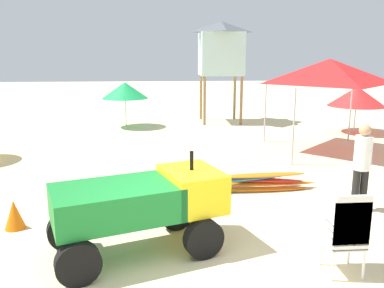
{
  "coord_description": "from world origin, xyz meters",
  "views": [
    {
      "loc": [
        -0.46,
        -5.05,
        2.96
      ],
      "look_at": [
        0.16,
        2.89,
        1.18
      ],
      "focal_mm": 37.96,
      "sensor_mm": 36.0,
      "label": 1
    }
  ],
  "objects_px": {
    "surfboard_pile": "(258,181)",
    "beach_umbrella_far": "(357,96)",
    "popup_canopy": "(329,71)",
    "utility_cart": "(142,203)",
    "lifeguard_tower": "(221,49)",
    "traffic_cone_near": "(14,215)",
    "beach_umbrella_left": "(125,90)",
    "stacked_plastic_chairs": "(347,228)",
    "lifeguard_near_left": "(362,162)"
  },
  "relations": [
    {
      "from": "surfboard_pile",
      "to": "traffic_cone_near",
      "type": "xyz_separation_m",
      "value": [
        -4.68,
        -1.69,
        0.06
      ]
    },
    {
      "from": "surfboard_pile",
      "to": "lifeguard_near_left",
      "type": "relative_size",
      "value": 1.52
    },
    {
      "from": "lifeguard_near_left",
      "to": "beach_umbrella_far",
      "type": "xyz_separation_m",
      "value": [
        3.62,
        7.67,
        0.42
      ]
    },
    {
      "from": "lifeguard_near_left",
      "to": "beach_umbrella_left",
      "type": "bearing_deg",
      "value": 118.47
    },
    {
      "from": "utility_cart",
      "to": "traffic_cone_near",
      "type": "distance_m",
      "value": 2.52
    },
    {
      "from": "popup_canopy",
      "to": "traffic_cone_near",
      "type": "xyz_separation_m",
      "value": [
        -7.59,
        -5.17,
        -2.19
      ]
    },
    {
      "from": "utility_cart",
      "to": "beach_umbrella_far",
      "type": "relative_size",
      "value": 1.32
    },
    {
      "from": "lifeguard_near_left",
      "to": "lifeguard_tower",
      "type": "distance_m",
      "value": 10.84
    },
    {
      "from": "surfboard_pile",
      "to": "beach_umbrella_far",
      "type": "distance_m",
      "value": 8.3
    },
    {
      "from": "lifeguard_near_left",
      "to": "popup_canopy",
      "type": "bearing_deg",
      "value": 75.25
    },
    {
      "from": "beach_umbrella_left",
      "to": "beach_umbrella_far",
      "type": "distance_m",
      "value": 9.02
    },
    {
      "from": "surfboard_pile",
      "to": "beach_umbrella_far",
      "type": "bearing_deg",
      "value": 50.24
    },
    {
      "from": "lifeguard_near_left",
      "to": "surfboard_pile",
      "type": "bearing_deg",
      "value": 140.49
    },
    {
      "from": "utility_cart",
      "to": "lifeguard_near_left",
      "type": "height_order",
      "value": "lifeguard_near_left"
    },
    {
      "from": "utility_cart",
      "to": "lifeguard_tower",
      "type": "xyz_separation_m",
      "value": [
        2.92,
        11.9,
        2.39
      ]
    },
    {
      "from": "stacked_plastic_chairs",
      "to": "beach_umbrella_left",
      "type": "xyz_separation_m",
      "value": [
        -3.87,
        11.86,
        0.81
      ]
    },
    {
      "from": "utility_cart",
      "to": "surfboard_pile",
      "type": "relative_size",
      "value": 1.09
    },
    {
      "from": "lifeguard_near_left",
      "to": "lifeguard_tower",
      "type": "height_order",
      "value": "lifeguard_tower"
    },
    {
      "from": "lifeguard_near_left",
      "to": "beach_umbrella_far",
      "type": "distance_m",
      "value": 8.49
    },
    {
      "from": "utility_cart",
      "to": "lifeguard_tower",
      "type": "distance_m",
      "value": 12.49
    },
    {
      "from": "stacked_plastic_chairs",
      "to": "lifeguard_tower",
      "type": "distance_m",
      "value": 13.06
    },
    {
      "from": "stacked_plastic_chairs",
      "to": "lifeguard_near_left",
      "type": "bearing_deg",
      "value": 59.78
    },
    {
      "from": "surfboard_pile",
      "to": "popup_canopy",
      "type": "distance_m",
      "value": 5.06
    },
    {
      "from": "popup_canopy",
      "to": "beach_umbrella_left",
      "type": "height_order",
      "value": "popup_canopy"
    },
    {
      "from": "beach_umbrella_far",
      "to": "utility_cart",
      "type": "bearing_deg",
      "value": -130.46
    },
    {
      "from": "stacked_plastic_chairs",
      "to": "surfboard_pile",
      "type": "height_order",
      "value": "stacked_plastic_chairs"
    },
    {
      "from": "traffic_cone_near",
      "to": "lifeguard_tower",
      "type": "bearing_deg",
      "value": 64.6
    },
    {
      "from": "lifeguard_tower",
      "to": "traffic_cone_near",
      "type": "xyz_separation_m",
      "value": [
        -5.17,
        -10.89,
        -2.92
      ]
    },
    {
      "from": "utility_cart",
      "to": "lifeguard_near_left",
      "type": "distance_m",
      "value": 4.29
    },
    {
      "from": "stacked_plastic_chairs",
      "to": "lifeguard_tower",
      "type": "relative_size",
      "value": 0.28
    },
    {
      "from": "beach_umbrella_left",
      "to": "stacked_plastic_chairs",
      "type": "bearing_deg",
      "value": -71.92
    },
    {
      "from": "lifeguard_tower",
      "to": "lifeguard_near_left",
      "type": "bearing_deg",
      "value": -83.81
    },
    {
      "from": "lifeguard_near_left",
      "to": "beach_umbrella_left",
      "type": "height_order",
      "value": "beach_umbrella_left"
    },
    {
      "from": "popup_canopy",
      "to": "traffic_cone_near",
      "type": "bearing_deg",
      "value": -145.72
    },
    {
      "from": "surfboard_pile",
      "to": "utility_cart",
      "type": "bearing_deg",
      "value": -132.04
    },
    {
      "from": "popup_canopy",
      "to": "traffic_cone_near",
      "type": "height_order",
      "value": "popup_canopy"
    },
    {
      "from": "lifeguard_near_left",
      "to": "lifeguard_tower",
      "type": "xyz_separation_m",
      "value": [
        -1.14,
        10.55,
        2.2
      ]
    },
    {
      "from": "beach_umbrella_left",
      "to": "traffic_cone_near",
      "type": "xyz_separation_m",
      "value": [
        -1.12,
        -9.92,
        -1.26
      ]
    },
    {
      "from": "utility_cart",
      "to": "surfboard_pile",
      "type": "bearing_deg",
      "value": 47.96
    },
    {
      "from": "traffic_cone_near",
      "to": "beach_umbrella_left",
      "type": "bearing_deg",
      "value": 83.57
    },
    {
      "from": "beach_umbrella_far",
      "to": "traffic_cone_near",
      "type": "xyz_separation_m",
      "value": [
        -9.94,
        -8.0,
        -1.14
      ]
    },
    {
      "from": "popup_canopy",
      "to": "beach_umbrella_far",
      "type": "height_order",
      "value": "popup_canopy"
    },
    {
      "from": "lifeguard_tower",
      "to": "beach_umbrella_left",
      "type": "relative_size",
      "value": 2.28
    },
    {
      "from": "utility_cart",
      "to": "beach_umbrella_left",
      "type": "distance_m",
      "value": 11.02
    },
    {
      "from": "popup_canopy",
      "to": "beach_umbrella_left",
      "type": "bearing_deg",
      "value": 143.7
    },
    {
      "from": "beach_umbrella_far",
      "to": "traffic_cone_near",
      "type": "bearing_deg",
      "value": -141.14
    },
    {
      "from": "lifeguard_near_left",
      "to": "beach_umbrella_left",
      "type": "xyz_separation_m",
      "value": [
        -5.2,
        9.58,
        0.54
      ]
    },
    {
      "from": "popup_canopy",
      "to": "traffic_cone_near",
      "type": "relative_size",
      "value": 6.02
    },
    {
      "from": "stacked_plastic_chairs",
      "to": "surfboard_pile",
      "type": "relative_size",
      "value": 0.47
    },
    {
      "from": "lifeguard_near_left",
      "to": "utility_cart",
      "type": "bearing_deg",
      "value": -161.64
    }
  ]
}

